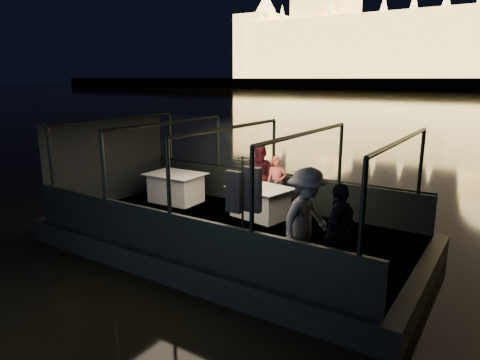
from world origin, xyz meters
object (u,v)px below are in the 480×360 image
Objects in this scene: chair_port_left at (248,192)px; person_man_maroon at (261,180)px; dining_table_central at (260,202)px; passenger_dark at (339,231)px; coat_stand at (243,214)px; passenger_stripe at (306,225)px; wine_bottle at (230,181)px; person_woman_coral at (277,182)px; chair_port_right at (273,196)px; dining_table_aft at (176,188)px.

person_man_maroon is at bearing 41.22° from chair_port_left.
chair_port_left is at bearing 144.77° from dining_table_central.
chair_port_left is 4.32m from passenger_dark.
passenger_stripe is at bearing 9.96° from coat_stand.
coat_stand is at bearing 108.49° from passenger_stripe.
chair_port_left reaches higher than dining_table_central.
chair_port_left is 0.46m from person_man_maroon.
passenger_dark is at bearing -26.75° from wine_bottle.
coat_stand is 1.39× the size of person_woman_coral.
chair_port_right is at bearing -8.84° from chair_port_left.
dining_table_aft is 0.76× the size of coat_stand.
coat_stand reaches higher than chair_port_right.
wine_bottle is (-0.19, -1.14, 0.17)m from person_man_maroon.
person_woman_coral is 0.76× the size of passenger_stripe.
person_man_maroon is (-0.52, 0.27, 0.30)m from chair_port_right.
person_man_maroon reaches higher than dining_table_aft.
wine_bottle is (2.04, -0.32, 0.53)m from dining_table_aft.
passenger_dark is 3.81m from wine_bottle.
dining_table_aft is 0.90× the size of passenger_dark.
coat_stand reaches higher than dining_table_aft.
person_woman_coral is 0.85× the size of person_man_maroon.
person_woman_coral is 5.35× the size of wine_bottle.
passenger_dark is at bearing -77.39° from passenger_stripe.
chair_port_left is 0.81m from person_woman_coral.
dining_table_central is at bearing -112.64° from person_woman_coral.
wine_bottle is (-0.71, -0.87, 0.47)m from chair_port_right.
wine_bottle is (-2.81, 1.75, 0.06)m from passenger_stripe.
passenger_stripe is (2.21, -2.17, 0.47)m from dining_table_central.
dining_table_aft is 1.85× the size of chair_port_right.
passenger_stripe is 7.03× the size of wine_bottle.
chair_port_left is at bearing 55.85° from passenger_stripe.
chair_port_left is 3.89m from passenger_stripe.
coat_stand is 1.19× the size of person_man_maroon.
passenger_stripe is at bearing -46.26° from chair_port_right.
passenger_stripe reaches higher than dining_table_central.
coat_stand is at bearing -66.99° from chair_port_right.
chair_port_right is 3.08× the size of wine_bottle.
person_woman_coral is at bearing 59.95° from wine_bottle.
passenger_stripe reaches higher than passenger_dark.
person_man_maroon reaches higher than chair_port_left.
dining_table_central is 0.73× the size of coat_stand.
chair_port_right is at bearing 47.20° from passenger_stripe.
chair_port_right is at bearing 11.35° from dining_table_aft.
dining_table_aft is at bearing -163.58° from chair_port_right.
chair_port_right is at bearing -31.28° from person_man_maroon.
dining_table_aft is 2.81m from chair_port_right.
dining_table_aft is 2.08m from chair_port_left.
person_woman_coral is at bearing -130.49° from passenger_dark.
coat_stand is 3.42m from person_man_maroon.
dining_table_central is 1.67× the size of chair_port_left.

